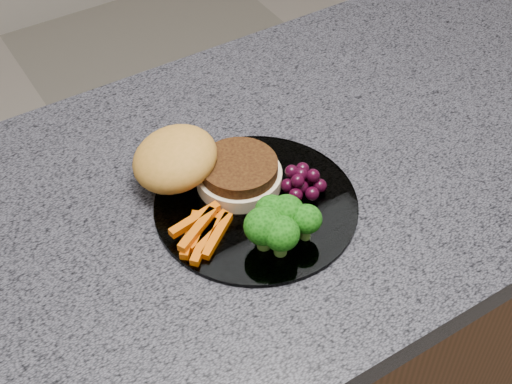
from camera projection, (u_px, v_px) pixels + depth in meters
island_cabinet at (286, 351)px, 1.30m from camera, size 1.20×0.60×0.86m
countertop at (296, 174)px, 0.98m from camera, size 1.20×0.60×0.04m
plate at (256, 205)px, 0.91m from camera, size 0.26×0.26×0.01m
burger at (198, 167)px, 0.91m from camera, size 0.21×0.19×0.06m
carrot_sticks at (201, 231)px, 0.86m from camera, size 0.09×0.08×0.02m
broccoli at (279, 222)px, 0.84m from camera, size 0.09×0.08×0.06m
grape_bunch at (302, 181)px, 0.91m from camera, size 0.05×0.06×0.03m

